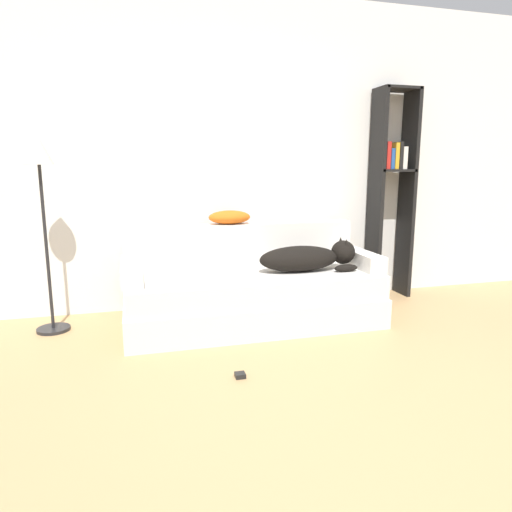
% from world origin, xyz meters
% --- Properties ---
extents(ground_plane, '(20.00, 20.00, 0.00)m').
position_xyz_m(ground_plane, '(0.00, 0.00, 0.00)').
color(ground_plane, tan).
extents(wall_back, '(7.75, 0.06, 2.70)m').
position_xyz_m(wall_back, '(0.00, 2.65, 1.35)').
color(wall_back, white).
rests_on(wall_back, ground_plane).
extents(couch, '(1.99, 0.84, 0.42)m').
position_xyz_m(couch, '(-0.21, 2.00, 0.21)').
color(couch, silver).
rests_on(couch, ground_plane).
extents(couch_backrest, '(1.95, 0.15, 0.35)m').
position_xyz_m(couch_backrest, '(-0.21, 2.36, 0.59)').
color(couch_backrest, silver).
rests_on(couch_backrest, couch).
extents(couch_arm_left, '(0.15, 0.65, 0.13)m').
position_xyz_m(couch_arm_left, '(-1.13, 2.00, 0.48)').
color(couch_arm_left, silver).
rests_on(couch_arm_left, couch).
extents(couch_arm_right, '(0.15, 0.65, 0.13)m').
position_xyz_m(couch_arm_right, '(0.72, 2.00, 0.48)').
color(couch_arm_right, silver).
rests_on(couch_arm_right, couch).
extents(dog, '(0.81, 0.29, 0.25)m').
position_xyz_m(dog, '(0.24, 1.95, 0.53)').
color(dog, black).
rests_on(dog, couch).
extents(laptop, '(0.38, 0.30, 0.02)m').
position_xyz_m(laptop, '(-0.40, 1.98, 0.43)').
color(laptop, silver).
rests_on(laptop, couch).
extents(throw_pillow, '(0.35, 0.22, 0.11)m').
position_xyz_m(throw_pillow, '(-0.31, 2.36, 0.82)').
color(throw_pillow, orange).
rests_on(throw_pillow, couch_backrest).
extents(bookshelf, '(0.37, 0.26, 1.95)m').
position_xyz_m(bookshelf, '(1.28, 2.47, 1.09)').
color(bookshelf, black).
rests_on(bookshelf, ground_plane).
extents(floor_lamp, '(0.25, 0.25, 1.47)m').
position_xyz_m(floor_lamp, '(-1.73, 2.24, 1.14)').
color(floor_lamp, '#232326').
rests_on(floor_lamp, ground_plane).
extents(power_adapter, '(0.06, 0.06, 0.03)m').
position_xyz_m(power_adapter, '(-0.53, 1.08, 0.01)').
color(power_adapter, black).
rests_on(power_adapter, ground_plane).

